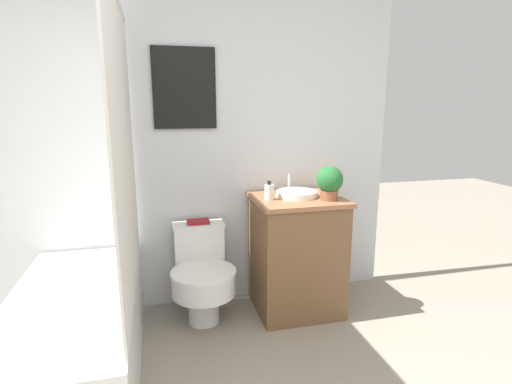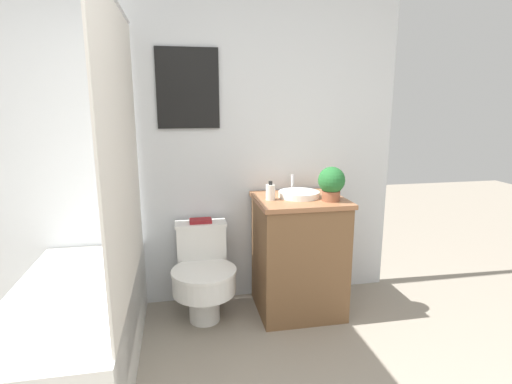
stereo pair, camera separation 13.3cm
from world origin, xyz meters
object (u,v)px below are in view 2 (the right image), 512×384
(toilet, at_px, (203,273))
(potted_plant, at_px, (331,182))
(sink, at_px, (299,194))
(soap_bottle, at_px, (270,192))
(book_on_tank, at_px, (201,221))

(toilet, distance_m, potted_plant, 1.07)
(sink, xyz_separation_m, soap_bottle, (-0.21, -0.05, 0.03))
(toilet, xyz_separation_m, sink, (0.67, 0.01, 0.53))
(sink, xyz_separation_m, potted_plant, (0.18, -0.15, 0.10))
(toilet, distance_m, soap_bottle, 0.73)
(toilet, bearing_deg, potted_plant, -9.03)
(sink, distance_m, book_on_tank, 0.72)
(book_on_tank, bearing_deg, toilet, -90.00)
(potted_plant, relative_size, book_on_tank, 1.48)
(toilet, bearing_deg, soap_bottle, -4.37)
(toilet, bearing_deg, book_on_tank, 90.00)
(soap_bottle, bearing_deg, book_on_tank, 157.75)
(book_on_tank, bearing_deg, potted_plant, -18.73)
(toilet, relative_size, soap_bottle, 5.04)
(potted_plant, bearing_deg, soap_bottle, 165.62)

